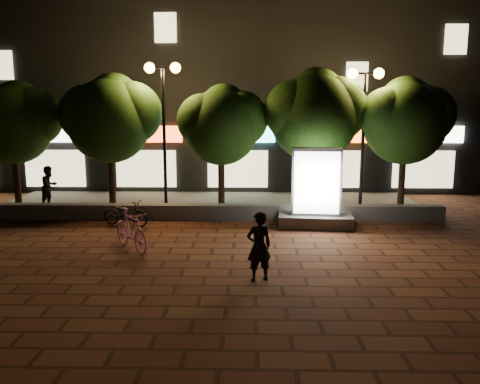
{
  "coord_description": "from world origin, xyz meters",
  "views": [
    {
      "loc": [
        1.56,
        -11.97,
        3.7
      ],
      "look_at": [
        1.26,
        1.5,
        1.37
      ],
      "focal_mm": 36.31,
      "sensor_mm": 36.0,
      "label": 1
    }
  ],
  "objects_px": {
    "tree_mid": "(222,122)",
    "tree_far_right": "(406,118)",
    "ad_kiosk": "(316,195)",
    "pedestrian": "(50,186)",
    "rider": "(259,246)",
    "scooter_pink": "(131,230)",
    "tree_left": "(111,115)",
    "tree_far_left": "(14,120)",
    "street_lamp_left": "(163,99)",
    "street_lamp_right": "(364,103)",
    "tree_right": "(316,112)",
    "scooter_parked": "(126,213)"
  },
  "relations": [
    {
      "from": "tree_far_right",
      "to": "ad_kiosk",
      "type": "xyz_separation_m",
      "value": [
        -3.43,
        -2.41,
        -2.36
      ]
    },
    {
      "from": "tree_far_right",
      "to": "scooter_pink",
      "type": "distance_m",
      "value": 10.45
    },
    {
      "from": "tree_left",
      "to": "rider",
      "type": "relative_size",
      "value": 3.19
    },
    {
      "from": "scooter_pink",
      "to": "scooter_parked",
      "type": "relative_size",
      "value": 1.15
    },
    {
      "from": "street_lamp_right",
      "to": "scooter_pink",
      "type": "bearing_deg",
      "value": -145.12
    },
    {
      "from": "tree_far_right",
      "to": "scooter_pink",
      "type": "xyz_separation_m",
      "value": [
        -8.62,
        -5.19,
        -2.82
      ]
    },
    {
      "from": "tree_far_left",
      "to": "scooter_pink",
      "type": "height_order",
      "value": "tree_far_left"
    },
    {
      "from": "tree_far_right",
      "to": "pedestrian",
      "type": "relative_size",
      "value": 3.11
    },
    {
      "from": "tree_mid",
      "to": "ad_kiosk",
      "type": "height_order",
      "value": "tree_mid"
    },
    {
      "from": "street_lamp_right",
      "to": "rider",
      "type": "distance_m",
      "value": 8.6
    },
    {
      "from": "street_lamp_right",
      "to": "ad_kiosk",
      "type": "bearing_deg",
      "value": -131.27
    },
    {
      "from": "tree_mid",
      "to": "tree_far_right",
      "type": "bearing_deg",
      "value": 0.0
    },
    {
      "from": "tree_far_left",
      "to": "tree_far_right",
      "type": "xyz_separation_m",
      "value": [
        14.0,
        0.0,
        0.08
      ]
    },
    {
      "from": "tree_far_left",
      "to": "tree_left",
      "type": "height_order",
      "value": "tree_left"
    },
    {
      "from": "street_lamp_left",
      "to": "pedestrian",
      "type": "bearing_deg",
      "value": 174.83
    },
    {
      "from": "tree_left",
      "to": "ad_kiosk",
      "type": "bearing_deg",
      "value": -18.81
    },
    {
      "from": "tree_mid",
      "to": "tree_right",
      "type": "distance_m",
      "value": 3.32
    },
    {
      "from": "tree_left",
      "to": "scooter_parked",
      "type": "relative_size",
      "value": 3.07
    },
    {
      "from": "ad_kiosk",
      "to": "pedestrian",
      "type": "xyz_separation_m",
      "value": [
        -9.51,
        2.54,
        -0.16
      ]
    },
    {
      "from": "scooter_pink",
      "to": "street_lamp_right",
      "type": "bearing_deg",
      "value": -2.88
    },
    {
      "from": "street_lamp_left",
      "to": "street_lamp_right",
      "type": "height_order",
      "value": "street_lamp_left"
    },
    {
      "from": "tree_far_left",
      "to": "ad_kiosk",
      "type": "distance_m",
      "value": 11.08
    },
    {
      "from": "tree_far_left",
      "to": "ad_kiosk",
      "type": "xyz_separation_m",
      "value": [
        10.57,
        -2.41,
        -2.29
      ]
    },
    {
      "from": "tree_far_left",
      "to": "tree_far_right",
      "type": "distance_m",
      "value": 14.0
    },
    {
      "from": "street_lamp_right",
      "to": "pedestrian",
      "type": "height_order",
      "value": "street_lamp_right"
    },
    {
      "from": "tree_far_left",
      "to": "pedestrian",
      "type": "distance_m",
      "value": 2.67
    },
    {
      "from": "tree_far_left",
      "to": "scooter_pink",
      "type": "distance_m",
      "value": 7.96
    },
    {
      "from": "tree_far_right",
      "to": "street_lamp_left",
      "type": "height_order",
      "value": "street_lamp_left"
    },
    {
      "from": "tree_right",
      "to": "scooter_parked",
      "type": "relative_size",
      "value": 3.18
    },
    {
      "from": "tree_left",
      "to": "street_lamp_left",
      "type": "bearing_deg",
      "value": -7.7
    },
    {
      "from": "tree_mid",
      "to": "tree_far_left",
      "type": "bearing_deg",
      "value": 180.0
    },
    {
      "from": "tree_left",
      "to": "scooter_parked",
      "type": "bearing_deg",
      "value": -67.22
    },
    {
      "from": "ad_kiosk",
      "to": "scooter_parked",
      "type": "distance_m",
      "value": 6.06
    },
    {
      "from": "tree_far_left",
      "to": "pedestrian",
      "type": "xyz_separation_m",
      "value": [
        1.05,
        0.13,
        -2.45
      ]
    },
    {
      "from": "rider",
      "to": "tree_mid",
      "type": "bearing_deg",
      "value": -100.18
    },
    {
      "from": "pedestrian",
      "to": "ad_kiosk",
      "type": "bearing_deg",
      "value": -87.13
    },
    {
      "from": "pedestrian",
      "to": "tree_far_right",
      "type": "bearing_deg",
      "value": -72.78
    },
    {
      "from": "tree_mid",
      "to": "street_lamp_left",
      "type": "relative_size",
      "value": 0.87
    },
    {
      "from": "scooter_pink",
      "to": "rider",
      "type": "height_order",
      "value": "rider"
    },
    {
      "from": "tree_far_left",
      "to": "tree_mid",
      "type": "xyz_separation_m",
      "value": [
        7.5,
        -0.0,
        -0.08
      ]
    },
    {
      "from": "tree_far_left",
      "to": "pedestrian",
      "type": "height_order",
      "value": "tree_far_left"
    },
    {
      "from": "tree_far_right",
      "to": "ad_kiosk",
      "type": "distance_m",
      "value": 4.81
    },
    {
      "from": "ad_kiosk",
      "to": "rider",
      "type": "xyz_separation_m",
      "value": [
        -1.87,
        -4.94,
        -0.24
      ]
    },
    {
      "from": "tree_far_right",
      "to": "scooter_parked",
      "type": "xyz_separation_m",
      "value": [
        -9.46,
        -2.46,
        -2.95
      ]
    },
    {
      "from": "tree_far_left",
      "to": "tree_far_right",
      "type": "bearing_deg",
      "value": 0.0
    },
    {
      "from": "tree_far_right",
      "to": "street_lamp_right",
      "type": "relative_size",
      "value": 0.96
    },
    {
      "from": "street_lamp_right",
      "to": "scooter_parked",
      "type": "height_order",
      "value": "street_lamp_right"
    },
    {
      "from": "street_lamp_right",
      "to": "pedestrian",
      "type": "distance_m",
      "value": 11.8
    },
    {
      "from": "tree_left",
      "to": "pedestrian",
      "type": "bearing_deg",
      "value": 176.86
    },
    {
      "from": "tree_far_left",
      "to": "street_lamp_right",
      "type": "height_order",
      "value": "street_lamp_right"
    }
  ]
}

